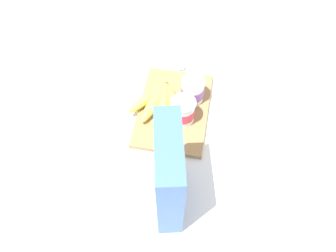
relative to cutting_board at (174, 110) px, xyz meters
name	(u,v)px	position (x,y,z in m)	size (l,w,h in m)	color
ground_plane	(174,111)	(0.00, 0.00, -0.01)	(2.40, 2.40, 0.00)	silver
cutting_board	(174,110)	(0.00, 0.00, 0.00)	(0.32, 0.22, 0.02)	#A37A4C
cereal_box	(169,174)	(0.29, 0.04, 0.14)	(0.19, 0.06, 0.29)	#4770B7
yogurt_cup_front	(193,90)	(-0.05, 0.05, 0.05)	(0.07, 0.07, 0.09)	white
yogurt_cup_back	(183,111)	(0.04, 0.03, 0.05)	(0.07, 0.07, 0.09)	white
banana_bunch	(160,102)	(0.00, -0.05, 0.03)	(0.18, 0.19, 0.04)	#DCD351
spoon	(187,63)	(-0.21, 0.01, 0.00)	(0.12, 0.08, 0.01)	silver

